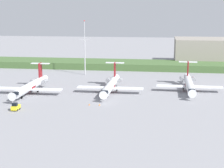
{
  "coord_description": "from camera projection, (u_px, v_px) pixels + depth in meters",
  "views": [
    {
      "loc": [
        17.54,
        -106.47,
        27.92
      ],
      "look_at": [
        0.0,
        14.62,
        3.0
      ],
      "focal_mm": 58.01,
      "sensor_mm": 36.0,
      "label": 1
    }
  ],
  "objects": [
    {
      "name": "safety_cone_front_marker",
      "position": [
        89.0,
        104.0,
        108.52
      ],
      "size": [
        0.44,
        0.44,
        0.55
      ],
      "primitive_type": "cone",
      "color": "orange",
      "rests_on": "ground"
    },
    {
      "name": "grass_berm",
      "position": [
        128.0,
        65.0,
        178.75
      ],
      "size": [
        320.0,
        20.0,
        3.16
      ],
      "primitive_type": "cube",
      "color": "#426033",
      "rests_on": "ground"
    },
    {
      "name": "antenna_mast",
      "position": [
        85.0,
        52.0,
        158.27
      ],
      "size": [
        4.4,
        0.5,
        23.83
      ],
      "color": "#B2B2B7",
      "rests_on": "ground"
    },
    {
      "name": "ground_plane",
      "position": [
        118.0,
        84.0,
        140.38
      ],
      "size": [
        500.0,
        500.0,
        0.0
      ],
      "primitive_type": "plane",
      "color": "gray"
    },
    {
      "name": "baggage_tug",
      "position": [
        16.0,
        107.0,
        102.9
      ],
      "size": [
        1.72,
        3.2,
        2.3
      ],
      "color": "yellow",
      "rests_on": "ground"
    },
    {
      "name": "regional_jet_nearest",
      "position": [
        31.0,
        86.0,
        123.86
      ],
      "size": [
        22.81,
        31.0,
        9.0
      ],
      "color": "silver",
      "rests_on": "ground"
    },
    {
      "name": "regional_jet_third",
      "position": [
        189.0,
        84.0,
        127.75
      ],
      "size": [
        22.81,
        31.0,
        9.0
      ],
      "color": "silver",
      "rests_on": "ground"
    },
    {
      "name": "safety_cone_mid_marker",
      "position": [
        99.0,
        105.0,
        108.13
      ],
      "size": [
        0.44,
        0.44,
        0.55
      ],
      "primitive_type": "cone",
      "color": "orange",
      "rests_on": "ground"
    },
    {
      "name": "regional_jet_second",
      "position": [
        111.0,
        85.0,
        125.62
      ],
      "size": [
        22.81,
        31.0,
        9.0
      ],
      "color": "silver",
      "rests_on": "ground"
    }
  ]
}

